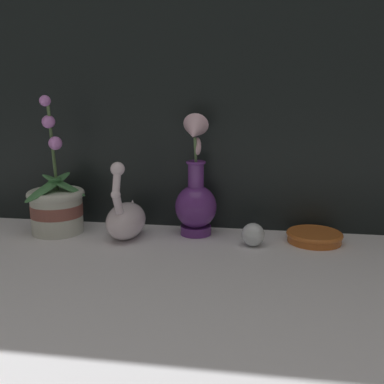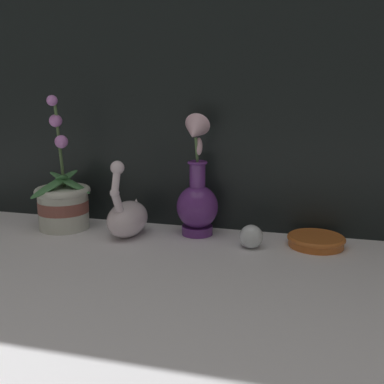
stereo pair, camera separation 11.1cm
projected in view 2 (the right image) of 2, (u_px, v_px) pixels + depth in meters
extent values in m
plane|color=white|center=(175.00, 252.00, 1.04)|extent=(2.80, 2.80, 0.00)
cylinder|color=beige|center=(64.00, 208.00, 1.21)|extent=(0.13, 0.13, 0.11)
cylinder|color=brown|center=(63.00, 206.00, 1.21)|extent=(0.13, 0.13, 0.03)
torus|color=beige|center=(62.00, 191.00, 1.20)|extent=(0.15, 0.15, 0.02)
cylinder|color=#4C6B3D|center=(60.00, 145.00, 1.17)|extent=(0.01, 0.03, 0.23)
ellipsoid|color=#427F47|center=(70.00, 183.00, 1.19)|extent=(0.12, 0.04, 0.06)
ellipsoid|color=#427F47|center=(61.00, 181.00, 1.22)|extent=(0.10, 0.12, 0.06)
ellipsoid|color=#427F47|center=(55.00, 184.00, 1.18)|extent=(0.09, 0.16, 0.06)
sphere|color=#C67AD1|center=(52.00, 101.00, 1.14)|extent=(0.03, 0.03, 0.03)
sphere|color=#C67AD1|center=(56.00, 121.00, 1.16)|extent=(0.03, 0.03, 0.03)
sphere|color=#C67AD1|center=(61.00, 142.00, 1.15)|extent=(0.03, 0.03, 0.03)
ellipsoid|color=white|center=(128.00, 219.00, 1.15)|extent=(0.09, 0.15, 0.09)
cone|color=white|center=(136.00, 208.00, 1.20)|extent=(0.05, 0.06, 0.06)
cylinder|color=white|center=(118.00, 204.00, 1.08)|extent=(0.02, 0.05, 0.07)
sphere|color=white|center=(115.00, 193.00, 1.06)|extent=(0.02, 0.02, 0.02)
cylinder|color=white|center=(116.00, 180.00, 1.07)|extent=(0.02, 0.04, 0.06)
sphere|color=white|center=(117.00, 168.00, 1.07)|extent=(0.03, 0.03, 0.03)
cylinder|color=#602D7F|center=(197.00, 230.00, 1.17)|extent=(0.08, 0.08, 0.02)
ellipsoid|color=#602D7F|center=(197.00, 207.00, 1.15)|extent=(0.11, 0.11, 0.11)
cylinder|color=#602D7F|center=(197.00, 175.00, 1.14)|extent=(0.04, 0.04, 0.06)
torus|color=#602D7F|center=(197.00, 163.00, 1.13)|extent=(0.05, 0.05, 0.01)
cylinder|color=#567A47|center=(197.00, 150.00, 1.11)|extent=(0.01, 0.02, 0.07)
cone|color=beige|center=(195.00, 131.00, 1.09)|extent=(0.06, 0.08, 0.08)
ellipsoid|color=beige|center=(199.00, 146.00, 1.11)|extent=(0.02, 0.02, 0.04)
sphere|color=silver|center=(251.00, 236.00, 1.06)|extent=(0.06, 0.06, 0.06)
cylinder|color=#C66628|center=(316.00, 241.00, 1.08)|extent=(0.13, 0.13, 0.02)
torus|color=#C66628|center=(316.00, 238.00, 1.08)|extent=(0.14, 0.14, 0.01)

